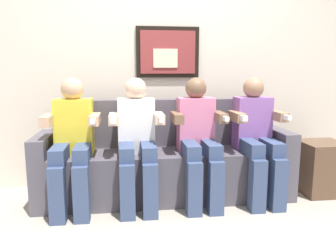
# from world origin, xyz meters

# --- Properties ---
(ground_plane) EXTENTS (6.10, 6.10, 0.00)m
(ground_plane) POSITION_xyz_m (0.00, 0.00, 0.00)
(ground_plane) COLOR #9E9384
(back_wall_assembly) EXTENTS (4.70, 0.10, 2.60)m
(back_wall_assembly) POSITION_xyz_m (0.00, 0.76, 1.30)
(back_wall_assembly) COLOR beige
(back_wall_assembly) RESTS_ON ground_plane
(couch) EXTENTS (2.30, 0.58, 0.90)m
(couch) POSITION_xyz_m (0.00, 0.33, 0.31)
(couch) COLOR #514C56
(couch) RESTS_ON ground_plane
(person_leftmost) EXTENTS (0.46, 0.56, 1.11)m
(person_leftmost) POSITION_xyz_m (-0.81, 0.16, 0.61)
(person_leftmost) COLOR yellow
(person_leftmost) RESTS_ON ground_plane
(person_left_center) EXTENTS (0.46, 0.56, 1.11)m
(person_left_center) POSITION_xyz_m (-0.27, 0.16, 0.61)
(person_left_center) COLOR white
(person_left_center) RESTS_ON ground_plane
(person_right_center) EXTENTS (0.46, 0.56, 1.11)m
(person_right_center) POSITION_xyz_m (0.27, 0.16, 0.61)
(person_right_center) COLOR pink
(person_right_center) RESTS_ON ground_plane
(person_rightmost) EXTENTS (0.46, 0.56, 1.11)m
(person_rightmost) POSITION_xyz_m (0.81, 0.16, 0.61)
(person_rightmost) COLOR #8C59A5
(person_rightmost) RESTS_ON ground_plane
(side_table_right) EXTENTS (0.40, 0.40, 0.50)m
(side_table_right) POSITION_xyz_m (1.50, 0.22, 0.25)
(side_table_right) COLOR brown
(side_table_right) RESTS_ON ground_plane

